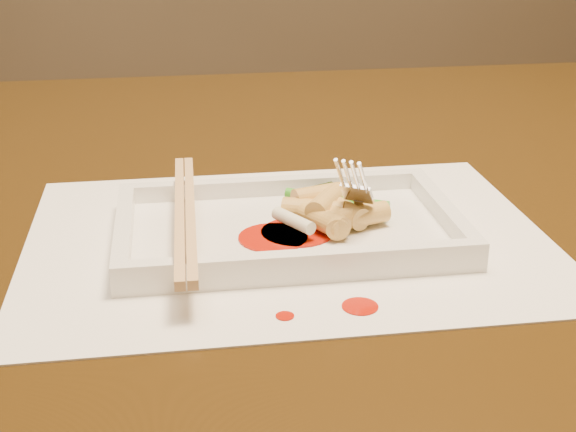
{
  "coord_description": "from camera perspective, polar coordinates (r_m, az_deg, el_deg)",
  "views": [
    {
      "loc": [
        -0.02,
        -0.68,
        1.01
      ],
      "look_at": [
        0.06,
        -0.13,
        0.77
      ],
      "focal_mm": 50.0,
      "sensor_mm": 36.0,
      "label": 1
    }
  ],
  "objects": [
    {
      "name": "placemat",
      "position": [
        0.62,
        0.0,
        -1.6
      ],
      "size": [
        0.4,
        0.3,
        0.0
      ],
      "primitive_type": "cube",
      "color": "white",
      "rests_on": "table"
    },
    {
      "name": "sauce_splatter_b",
      "position": [
        0.51,
        -0.22,
        -7.12
      ],
      "size": [
        0.01,
        0.01,
        0.0
      ],
      "primitive_type": "cylinder",
      "color": "#B41505",
      "rests_on": "placemat"
    },
    {
      "name": "plate_rim_far",
      "position": [
        0.68,
        -0.92,
        2.16
      ],
      "size": [
        0.26,
        0.01,
        0.01
      ],
      "primitive_type": "cube",
      "color": "white",
      "rests_on": "plate_base"
    },
    {
      "name": "sauce_blob_1",
      "position": [
        0.6,
        -1.07,
        -1.54
      ],
      "size": [
        0.05,
        0.05,
        0.0
      ],
      "primitive_type": "cylinder",
      "color": "#B41505",
      "rests_on": "plate_base"
    },
    {
      "name": "chopstick_a",
      "position": [
        0.6,
        -7.71,
        0.21
      ],
      "size": [
        0.01,
        0.24,
        0.01
      ],
      "primitive_type": "cube",
      "rotation": [
        0.0,
        0.0,
        -0.02
      ],
      "color": "tan",
      "rests_on": "plate_rim_near"
    },
    {
      "name": "table",
      "position": [
        0.77,
        -6.14,
        -4.92
      ],
      "size": [
        1.4,
        0.9,
        0.75
      ],
      "color": "black",
      "rests_on": "ground"
    },
    {
      "name": "fork",
      "position": [
        0.62,
        6.18,
        6.46
      ],
      "size": [
        0.09,
        0.1,
        0.14
      ],
      "primitive_type": null,
      "color": "silver",
      "rests_on": "plate_base"
    },
    {
      "name": "scallion_white",
      "position": [
        0.6,
        0.39,
        -0.33
      ],
      "size": [
        0.03,
        0.04,
        0.01
      ],
      "primitive_type": "cylinder",
      "rotation": [
        1.57,
        0.0,
        0.55
      ],
      "color": "#EAEACC",
      "rests_on": "plate_base"
    },
    {
      "name": "sauce_blob_0",
      "position": [
        0.61,
        0.66,
        -1.15
      ],
      "size": [
        0.06,
        0.06,
        0.0
      ],
      "primitive_type": "cylinder",
      "color": "#B41505",
      "rests_on": "plate_base"
    },
    {
      "name": "scallion_green",
      "position": [
        0.64,
        3.47,
        1.16
      ],
      "size": [
        0.08,
        0.05,
        0.01
      ],
      "primitive_type": "cylinder",
      "rotation": [
        1.57,
        0.0,
        1.06
      ],
      "color": "#299417",
      "rests_on": "plate_base"
    },
    {
      "name": "plate_base",
      "position": [
        0.62,
        0.0,
        -1.2
      ],
      "size": [
        0.26,
        0.16,
        0.01
      ],
      "primitive_type": "cube",
      "color": "white",
      "rests_on": "placemat"
    },
    {
      "name": "rice_cake_2",
      "position": [
        0.62,
        2.66,
        0.92
      ],
      "size": [
        0.04,
        0.05,
        0.02
      ],
      "primitive_type": "cylinder",
      "rotation": [
        1.57,
        0.0,
        2.59
      ],
      "color": "#D8BB64",
      "rests_on": "plate_base"
    },
    {
      "name": "chopstick_b",
      "position": [
        0.6,
        -6.95,
        0.25
      ],
      "size": [
        0.01,
        0.24,
        0.01
      ],
      "primitive_type": "cube",
      "rotation": [
        0.0,
        0.0,
        -0.02
      ],
      "color": "tan",
      "rests_on": "plate_rim_near"
    },
    {
      "name": "rice_cake_3",
      "position": [
        0.62,
        4.09,
        0.31
      ],
      "size": [
        0.03,
        0.04,
        0.02
      ],
      "primitive_type": "cylinder",
      "rotation": [
        1.57,
        0.0,
        0.45
      ],
      "color": "#D8BB64",
      "rests_on": "plate_base"
    },
    {
      "name": "plate_rim_near",
      "position": [
        0.55,
        1.15,
        -3.26
      ],
      "size": [
        0.26,
        0.01,
        0.01
      ],
      "primitive_type": "cube",
      "color": "white",
      "rests_on": "plate_base"
    },
    {
      "name": "rice_cake_5",
      "position": [
        0.63,
        2.12,
        1.42
      ],
      "size": [
        0.04,
        0.03,
        0.02
      ],
      "primitive_type": "cylinder",
      "rotation": [
        1.57,
        0.0,
        1.85
      ],
      "color": "#D8BB64",
      "rests_on": "plate_base"
    },
    {
      "name": "plate_rim_right",
      "position": [
        0.64,
        10.99,
        0.39
      ],
      "size": [
        0.01,
        0.14,
        0.01
      ],
      "primitive_type": "cube",
      "color": "white",
      "rests_on": "plate_base"
    },
    {
      "name": "rice_cake_6",
      "position": [
        0.61,
        4.91,
        -0.04
      ],
      "size": [
        0.05,
        0.03,
        0.02
      ],
      "primitive_type": "cylinder",
      "rotation": [
        1.57,
        0.0,
        1.88
      ],
      "color": "#D8BB64",
      "rests_on": "plate_base"
    },
    {
      "name": "plate_rim_left",
      "position": [
        0.61,
        -11.6,
        -0.93
      ],
      "size": [
        0.01,
        0.14,
        0.01
      ],
      "primitive_type": "cube",
      "color": "white",
      "rests_on": "plate_base"
    },
    {
      "name": "rice_cake_1",
      "position": [
        0.61,
        2.29,
        -0.19
      ],
      "size": [
        0.04,
        0.05,
        0.02
      ],
      "primitive_type": "cylinder",
      "rotation": [
        1.57,
        0.0,
        0.55
      ],
      "color": "#D8BB64",
      "rests_on": "plate_base"
    },
    {
      "name": "rice_cake_0",
      "position": [
        0.62,
        1.8,
        0.33
      ],
      "size": [
        0.05,
        0.04,
        0.02
      ],
      "primitive_type": "cylinder",
      "rotation": [
        1.57,
        0.0,
        1.21
      ],
      "color": "#D8BB64",
      "rests_on": "plate_base"
    },
    {
      "name": "rice_cake_4",
      "position": [
        0.61,
        3.41,
        -0.27
      ],
      "size": [
        0.02,
        0.04,
        0.02
      ],
      "primitive_type": "cylinder",
      "rotation": [
        1.57,
        0.0,
        3.0
      ],
      "color": "#D8BB64",
      "rests_on": "plate_base"
    },
    {
      "name": "veg_piece",
      "position": [
        0.66,
        2.51,
        1.32
      ],
      "size": [
        0.05,
        0.04,
        0.01
      ],
      "primitive_type": "cube",
      "rotation": [
        0.0,
        0.0,
        0.46
      ],
      "color": "black",
      "rests_on": "plate_base"
    },
    {
      "name": "sauce_splatter_a",
      "position": [
        0.52,
        5.14,
        -6.42
      ],
      "size": [
        0.02,
        0.02,
        0.0
      ],
      "primitive_type": "cylinder",
      "color": "#B41505",
      "rests_on": "placemat"
    }
  ]
}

